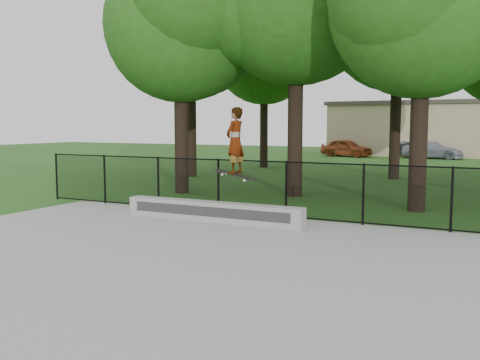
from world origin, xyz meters
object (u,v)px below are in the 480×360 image
(grind_ledge, at_px, (212,211))
(car_c, at_px, (432,150))
(car_a, at_px, (346,148))
(skater_airborne, at_px, (235,142))
(car_b, at_px, (411,150))

(grind_ledge, height_order, car_c, car_c)
(grind_ledge, xyz_separation_m, car_a, (-4.44, 28.90, 0.37))
(grind_ledge, xyz_separation_m, skater_airborne, (0.71, -0.11, 1.76))
(grind_ledge, relative_size, car_c, 1.23)
(grind_ledge, distance_m, car_c, 29.49)
(car_a, xyz_separation_m, car_c, (6.20, 0.53, -0.05))
(car_b, bearing_deg, car_c, -102.57)
(car_c, distance_m, skater_airborne, 29.60)
(grind_ledge, height_order, skater_airborne, skater_airborne)
(car_a, xyz_separation_m, skater_airborne, (5.15, -29.01, 1.39))
(grind_ledge, bearing_deg, skater_airborne, -8.78)
(car_a, height_order, car_c, car_a)
(grind_ledge, bearing_deg, car_a, 98.74)
(car_b, relative_size, skater_airborne, 1.76)
(car_b, bearing_deg, grind_ledge, -158.09)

